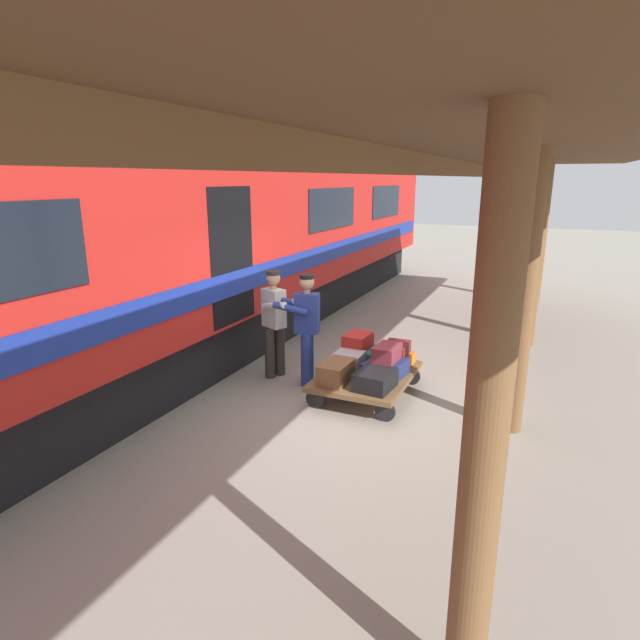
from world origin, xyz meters
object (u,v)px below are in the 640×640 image
at_px(train_car, 152,244).
at_px(suitcase_brown_leather, 336,372).
at_px(suitcase_red_plastic, 358,341).
at_px(porter_in_overalls, 306,326).
at_px(suitcase_orange_carryall, 394,361).
at_px(luggage_cart, 366,377).
at_px(suitcase_navy_fabric, 385,369).
at_px(suitcase_gray_aluminum, 348,362).
at_px(porter_by_door, 275,320).
at_px(suitcase_black_hardshell, 375,380).
at_px(suitcase_burgundy_valise, 387,353).
at_px(suitcase_teal_softside, 359,354).
at_px(suitcase_maroon_trunk, 396,349).

height_order(train_car, suitcase_brown_leather, train_car).
bearing_deg(suitcase_red_plastic, porter_in_overalls, 28.57).
bearing_deg(suitcase_orange_carryall, train_car, 10.88).
bearing_deg(luggage_cart, suitcase_navy_fabric, 180.00).
relative_size(suitcase_navy_fabric, porter_in_overalls, 0.36).
distance_m(suitcase_gray_aluminum, porter_by_door, 1.37).
distance_m(suitcase_brown_leather, suitcase_red_plastic, 0.94).
relative_size(suitcase_navy_fabric, suitcase_red_plastic, 1.28).
xyz_separation_m(train_car, suitcase_black_hardshell, (-3.81, 0.21, -1.60)).
height_order(suitcase_orange_carryall, porter_by_door, porter_by_door).
xyz_separation_m(suitcase_brown_leather, suitcase_navy_fabric, (-0.56, -0.47, -0.03)).
xyz_separation_m(suitcase_brown_leather, suitcase_burgundy_valise, (-0.57, -0.50, 0.20)).
bearing_deg(luggage_cart, suitcase_orange_carryall, -120.81).
bearing_deg(suitcase_orange_carryall, suitcase_red_plastic, 1.43).
xyz_separation_m(luggage_cart, suitcase_teal_softside, (0.28, -0.47, 0.15)).
bearing_deg(porter_by_door, suitcase_navy_fabric, 175.41).
relative_size(suitcase_brown_leather, porter_in_overalls, 0.34).
distance_m(luggage_cart, suitcase_brown_leather, 0.58).
bearing_deg(suitcase_navy_fabric, suitcase_brown_leather, 39.98).
bearing_deg(train_car, suitcase_red_plastic, -167.46).
xyz_separation_m(suitcase_gray_aluminum, suitcase_burgundy_valise, (-0.57, -0.03, 0.21)).
bearing_deg(suitcase_burgundy_valise, suitcase_navy_fabric, 80.38).
relative_size(suitcase_black_hardshell, suitcase_red_plastic, 1.17).
distance_m(suitcase_orange_carryall, suitcase_burgundy_valise, 0.51).
bearing_deg(suitcase_brown_leather, suitcase_black_hardshell, 180.00).
height_order(suitcase_burgundy_valise, suitcase_red_plastic, suitcase_burgundy_valise).
xyz_separation_m(suitcase_teal_softside, suitcase_gray_aluminum, (0.00, 0.47, 0.03)).
xyz_separation_m(suitcase_gray_aluminum, porter_in_overalls, (0.72, -0.08, 0.45)).
bearing_deg(suitcase_orange_carryall, suitcase_black_hardshell, 90.00).
distance_m(suitcase_teal_softside, suitcase_brown_leather, 0.94).
bearing_deg(porter_in_overalls, suitcase_teal_softside, -151.29).
relative_size(suitcase_gray_aluminum, suitcase_orange_carryall, 0.70).
bearing_deg(suitcase_red_plastic, suitcase_teal_softside, -147.43).
bearing_deg(train_car, suitcase_navy_fabric, -176.08).
distance_m(luggage_cart, suitcase_gray_aluminum, 0.34).
bearing_deg(suitcase_maroon_trunk, suitcase_navy_fabric, 88.98).
relative_size(luggage_cart, porter_by_door, 1.00).
xyz_separation_m(suitcase_navy_fabric, suitcase_maroon_trunk, (-0.01, -0.49, 0.14)).
height_order(suitcase_brown_leather, suitcase_orange_carryall, suitcase_brown_leather).
bearing_deg(suitcase_burgundy_valise, train_car, 4.33).
distance_m(porter_in_overalls, porter_by_door, 0.57).
distance_m(suitcase_black_hardshell, suitcase_gray_aluminum, 0.73).
bearing_deg(suitcase_gray_aluminum, train_car, 4.60).
bearing_deg(suitcase_brown_leather, suitcase_maroon_trunk, -120.67).
distance_m(suitcase_navy_fabric, porter_by_door, 1.91).
bearing_deg(porter_in_overalls, suitcase_brown_leather, 142.85).
bearing_deg(porter_by_door, suitcase_brown_leather, 154.34).
height_order(suitcase_brown_leather, suitcase_red_plastic, suitcase_red_plastic).
bearing_deg(suitcase_navy_fabric, luggage_cart, -0.00).
distance_m(suitcase_brown_leather, suitcase_maroon_trunk, 1.12).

